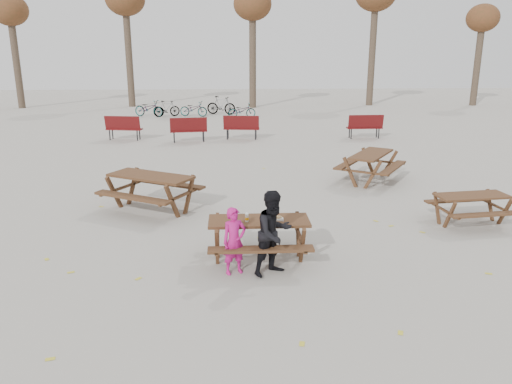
{
  "coord_description": "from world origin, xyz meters",
  "views": [
    {
      "loc": [
        -0.49,
        -8.41,
        3.72
      ],
      "look_at": [
        0.0,
        1.0,
        1.0
      ],
      "focal_mm": 35.0,
      "sensor_mm": 36.0,
      "label": 1
    }
  ],
  "objects_px": {
    "picnic_table_far": "(370,167)",
    "soda_bottle": "(247,218)",
    "picnic_table_east": "(471,209)",
    "main_picnic_table": "(259,229)",
    "picnic_table_north": "(151,193)",
    "child": "(234,241)",
    "adult": "(274,233)",
    "food_tray": "(278,219)"
  },
  "relations": [
    {
      "from": "picnic_table_far",
      "to": "soda_bottle",
      "type": "bearing_deg",
      "value": 178.94
    },
    {
      "from": "picnic_table_east",
      "to": "picnic_table_far",
      "type": "bearing_deg",
      "value": 100.71
    },
    {
      "from": "main_picnic_table",
      "to": "soda_bottle",
      "type": "xyz_separation_m",
      "value": [
        -0.22,
        -0.1,
        0.26
      ]
    },
    {
      "from": "picnic_table_north",
      "to": "picnic_table_far",
      "type": "height_order",
      "value": "picnic_table_north"
    },
    {
      "from": "soda_bottle",
      "to": "child",
      "type": "relative_size",
      "value": 0.15
    },
    {
      "from": "adult",
      "to": "picnic_table_far",
      "type": "distance_m",
      "value": 6.87
    },
    {
      "from": "picnic_table_north",
      "to": "adult",
      "type": "bearing_deg",
      "value": -24.84
    },
    {
      "from": "main_picnic_table",
      "to": "picnic_table_far",
      "type": "xyz_separation_m",
      "value": [
        3.54,
        5.42,
        -0.17
      ]
    },
    {
      "from": "main_picnic_table",
      "to": "adult",
      "type": "distance_m",
      "value": 0.65
    },
    {
      "from": "food_tray",
      "to": "adult",
      "type": "height_order",
      "value": "adult"
    },
    {
      "from": "main_picnic_table",
      "to": "adult",
      "type": "height_order",
      "value": "adult"
    },
    {
      "from": "soda_bottle",
      "to": "picnic_table_far",
      "type": "xyz_separation_m",
      "value": [
        3.76,
        5.52,
        -0.43
      ]
    },
    {
      "from": "soda_bottle",
      "to": "picnic_table_far",
      "type": "bearing_deg",
      "value": 55.78
    },
    {
      "from": "adult",
      "to": "picnic_table_far",
      "type": "height_order",
      "value": "adult"
    },
    {
      "from": "child",
      "to": "picnic_table_far",
      "type": "relative_size",
      "value": 0.61
    },
    {
      "from": "food_tray",
      "to": "picnic_table_east",
      "type": "xyz_separation_m",
      "value": [
        4.39,
        1.74,
        -0.46
      ]
    },
    {
      "from": "child",
      "to": "picnic_table_far",
      "type": "distance_m",
      "value": 7.17
    },
    {
      "from": "picnic_table_east",
      "to": "picnic_table_far",
      "type": "distance_m",
      "value": 3.92
    },
    {
      "from": "adult",
      "to": "picnic_table_north",
      "type": "distance_m",
      "value": 4.45
    },
    {
      "from": "main_picnic_table",
      "to": "picnic_table_north",
      "type": "height_order",
      "value": "picnic_table_north"
    },
    {
      "from": "adult",
      "to": "main_picnic_table",
      "type": "bearing_deg",
      "value": 75.84
    },
    {
      "from": "soda_bottle",
      "to": "child",
      "type": "height_order",
      "value": "child"
    },
    {
      "from": "soda_bottle",
      "to": "picnic_table_north",
      "type": "height_order",
      "value": "soda_bottle"
    },
    {
      "from": "main_picnic_table",
      "to": "picnic_table_far",
      "type": "bearing_deg",
      "value": 56.86
    },
    {
      "from": "main_picnic_table",
      "to": "picnic_table_north",
      "type": "relative_size",
      "value": 0.89
    },
    {
      "from": "main_picnic_table",
      "to": "picnic_table_far",
      "type": "relative_size",
      "value": 0.93
    },
    {
      "from": "soda_bottle",
      "to": "adult",
      "type": "relative_size",
      "value": 0.12
    },
    {
      "from": "picnic_table_far",
      "to": "food_tray",
      "type": "bearing_deg",
      "value": -177.11
    },
    {
      "from": "main_picnic_table",
      "to": "picnic_table_north",
      "type": "xyz_separation_m",
      "value": [
        -2.37,
        3.02,
        -0.15
      ]
    },
    {
      "from": "picnic_table_east",
      "to": "picnic_table_north",
      "type": "height_order",
      "value": "picnic_table_north"
    },
    {
      "from": "child",
      "to": "picnic_table_east",
      "type": "xyz_separation_m",
      "value": [
        5.18,
        2.23,
        -0.25
      ]
    },
    {
      "from": "soda_bottle",
      "to": "adult",
      "type": "xyz_separation_m",
      "value": [
        0.44,
        -0.49,
        -0.11
      ]
    },
    {
      "from": "main_picnic_table",
      "to": "child",
      "type": "distance_m",
      "value": 0.7
    },
    {
      "from": "main_picnic_table",
      "to": "soda_bottle",
      "type": "relative_size",
      "value": 10.59
    },
    {
      "from": "soda_bottle",
      "to": "adult",
      "type": "bearing_deg",
      "value": -48.08
    },
    {
      "from": "food_tray",
      "to": "child",
      "type": "height_order",
      "value": "child"
    },
    {
      "from": "food_tray",
      "to": "picnic_table_north",
      "type": "height_order",
      "value": "picnic_table_north"
    },
    {
      "from": "picnic_table_far",
      "to": "main_picnic_table",
      "type": "bearing_deg",
      "value": -179.98
    },
    {
      "from": "picnic_table_east",
      "to": "adult",
      "type": "bearing_deg",
      "value": -160.3
    },
    {
      "from": "child",
      "to": "picnic_table_north",
      "type": "distance_m",
      "value": 4.04
    },
    {
      "from": "picnic_table_far",
      "to": "child",
      "type": "bearing_deg",
      "value": 179.37
    },
    {
      "from": "child",
      "to": "adult",
      "type": "relative_size",
      "value": 0.8
    }
  ]
}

